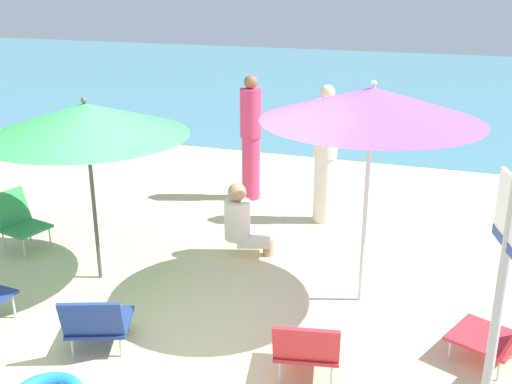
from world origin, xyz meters
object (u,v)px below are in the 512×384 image
umbrella_green (86,120)px  person_a (325,154)px  warning_sign (502,280)px  umbrella_purple (372,104)px  beach_chair_c (97,322)px  beach_chair_d (18,219)px  beach_chair_e (307,346)px  person_b (242,221)px  person_c (251,138)px  beach_chair_a (500,335)px

umbrella_green → person_a: (1.83, 2.26, -0.78)m
umbrella_green → warning_sign: size_ratio=1.00×
umbrella_purple → umbrella_green: bearing=-171.3°
person_a → umbrella_green: bearing=32.2°
beach_chair_c → beach_chair_d: 2.50m
beach_chair_e → person_b: size_ratio=0.75×
beach_chair_e → person_b: 2.31m
beach_chair_e → warning_sign: 1.64m
umbrella_purple → warning_sign: size_ratio=1.08×
person_c → person_b: bearing=-97.0°
beach_chair_d → person_b: bearing=27.0°
beach_chair_a → person_c: size_ratio=0.42×
person_b → warning_sign: 3.54m
beach_chair_c → person_b: size_ratio=0.84×
umbrella_purple → person_c: (-1.93, 2.36, -1.03)m
umbrella_green → beach_chair_c: size_ratio=2.75×
person_c → warning_sign: 5.15m
warning_sign → beach_chair_d: bearing=145.8°
beach_chair_c → person_c: bearing=-20.1°
beach_chair_d → person_c: bearing=63.8°
beach_chair_e → person_c: (-1.75, 3.74, 0.56)m
umbrella_purple → person_c: 3.22m
beach_chair_a → person_c: (-3.14, 3.05, 0.59)m
beach_chair_d → warning_sign: bearing=-6.5°
warning_sign → beach_chair_c: bearing=160.5°
beach_chair_e → warning_sign: bearing=-120.2°
person_a → person_c: 1.25m
beach_chair_a → umbrella_green: bearing=19.3°
umbrella_green → beach_chair_c: 1.93m
umbrella_green → beach_chair_d: (-1.28, 0.37, -1.32)m
beach_chair_a → beach_chair_c: beach_chair_c is taller
warning_sign → umbrella_green: bearing=144.6°
beach_chair_a → warning_sign: 1.51m
beach_chair_d → person_c: person_c is taller
umbrella_green → person_c: 2.96m
beach_chair_a → person_c: person_c is taller
beach_chair_c → warning_sign: 3.14m
umbrella_green → beach_chair_e: umbrella_green is taller
umbrella_purple → person_a: bearing=113.0°
person_a → person_b: person_a is taller
umbrella_purple → person_b: (-1.41, 0.57, -1.50)m
umbrella_purple → warning_sign: (1.06, -1.81, -0.61)m
beach_chair_a → person_a: bearing=-28.3°
warning_sign → umbrella_purple: bearing=105.8°
beach_chair_c → beach_chair_d: beach_chair_d is taller
umbrella_purple → person_a: umbrella_purple is taller
umbrella_purple → person_a: size_ratio=1.22×
beach_chair_a → umbrella_purple: bearing=-6.1°
person_c → warning_sign: bearing=-77.6°
person_b → warning_sign: (2.47, -2.38, 0.88)m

